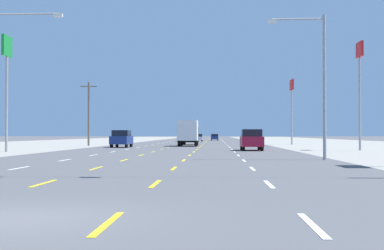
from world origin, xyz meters
name	(u,v)px	position (x,y,z in m)	size (l,w,h in m)	color
ground_plane	(189,145)	(0.00, 66.00, 0.00)	(572.00, 572.00, 0.00)	#4C4C4F
lot_apron_left	(14,145)	(-24.75, 66.00, 0.00)	(28.00, 440.00, 0.01)	gray
lot_apron_right	(370,145)	(24.75, 66.00, 0.00)	(28.00, 440.00, 0.01)	gray
lane_markings	(198,141)	(0.00, 104.50, 0.01)	(10.64, 227.60, 0.01)	white
signal_span_wire	(109,22)	(-0.21, 9.53, 5.56)	(27.52, 0.53, 9.83)	brown
suv_far_right_nearest	(251,139)	(6.98, 41.66, 1.03)	(1.98, 4.90, 1.98)	maroon
suv_far_left_near	(122,138)	(-7.19, 52.68, 1.03)	(1.98, 4.90, 1.98)	navy
box_truck_center_turn_mid	(188,132)	(0.17, 59.21, 1.84)	(2.40, 7.20, 3.23)	black
suv_center_turn_midfar	(190,138)	(-0.06, 68.70, 1.03)	(1.98, 4.90, 1.98)	black
hatchback_inner_left_far	(182,138)	(-3.32, 102.53, 0.78)	(1.72, 3.90, 1.54)	silver
hatchback_center_turn_farther	(199,138)	(0.04, 105.46, 0.78)	(1.72, 3.90, 1.54)	silver
hatchback_inner_right_farthest	(215,137)	(3.41, 117.07, 0.78)	(1.72, 3.90, 1.54)	navy
sedan_inner_left_distant_a	(186,137)	(-3.28, 119.05, 0.76)	(1.80, 4.50, 1.46)	#B28C33
pole_sign_left_row_1	(7,65)	(-14.43, 36.62, 7.54)	(0.24, 1.94, 10.06)	gray
pole_sign_right_row_1	(360,70)	(17.20, 42.25, 7.53)	(0.24, 1.98, 10.22)	gray
pole_sign_right_row_2	(292,94)	(14.75, 70.54, 7.43)	(0.24, 2.80, 9.49)	gray
streetlight_left_row_0	(0,72)	(-9.66, 23.21, 5.39)	(4.48, 0.26, 9.18)	gray
streetlight_right_row_0	(319,76)	(9.80, 23.21, 5.04)	(3.48, 0.26, 8.72)	gray
utility_pole_left_row_1	(89,112)	(-13.21, 62.05, 4.42)	(2.20, 0.26, 8.45)	brown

